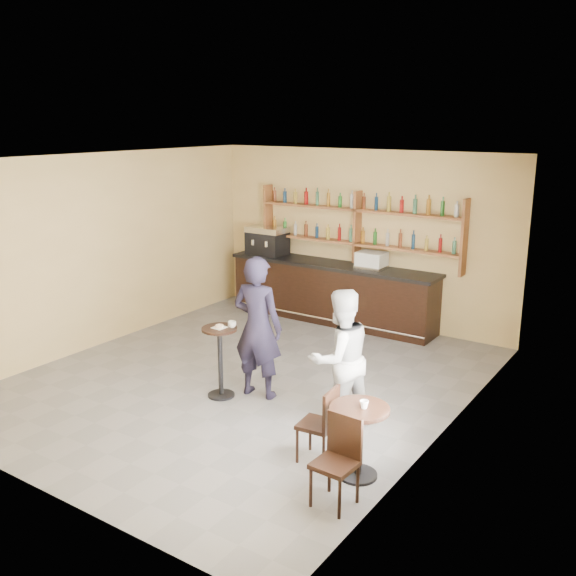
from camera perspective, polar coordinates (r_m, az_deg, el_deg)
The scene contains 23 objects.
floor at distance 9.58m, azimuth -3.70°, elevation -8.11°, with size 7.00×7.00×0.00m, color slate.
ceiling at distance 8.83m, azimuth -4.05°, elevation 11.38°, with size 7.00×7.00×0.00m, color white.
wall_back at distance 11.97m, azimuth 6.43°, elevation 4.52°, with size 7.00×7.00×0.00m, color #DBBC7C.
wall_front at distance 6.77m, azimuth -22.31°, elevation -4.68°, with size 7.00×7.00×0.00m, color #DBBC7C.
wall_left at distance 11.12m, azimuth -16.23°, elevation 3.22°, with size 7.00×7.00×0.00m, color #DBBC7C.
wall_right at distance 7.67m, azimuth 14.20°, elevation -1.74°, with size 7.00×7.00×0.00m, color #DBBC7C.
window_pane at distance 6.57m, azimuth 10.61°, elevation -3.42°, with size 2.00×2.00×0.00m, color white.
window_frame at distance 6.57m, azimuth 10.56°, elevation -3.41°, with size 0.04×1.70×2.10m, color black, non-canonical shape.
shelf_unit at distance 11.82m, azimuth 6.17°, elevation 5.43°, with size 4.00×0.26×1.40m, color brown, non-canonical shape.
liquor_bottles at distance 11.79m, azimuth 6.19°, elevation 6.25°, with size 3.68×0.10×1.00m, color #8C5919, non-canonical shape.
bar_counter at distance 12.08m, azimuth 3.92°, elevation -0.38°, with size 4.14×0.81×1.12m, color black, non-canonical shape.
espresso_machine at distance 12.67m, azimuth -1.85°, elevation 4.24°, with size 0.76×0.49×0.55m, color black, non-canonical shape.
pastry_case at distance 11.54m, azimuth 7.44°, elevation 2.45°, with size 0.51×0.41×0.31m, color silver, non-canonical shape.
pedestal_table at distance 8.88m, azimuth -6.04°, elevation -6.58°, with size 0.48×0.48×1.00m, color black, non-canonical shape.
napkin at distance 8.71m, azimuth -6.12°, elevation -3.51°, with size 0.17×0.17×0.00m, color white.
donut at distance 8.69m, azimuth -6.12°, elevation -3.39°, with size 0.12×0.12×0.04m, color #CC884A.
cup_pedestal at distance 8.68m, azimuth -5.00°, elevation -3.24°, with size 0.11×0.11×0.09m, color white.
man_main at distance 8.72m, azimuth -2.71°, elevation -3.51°, with size 0.72×0.47×1.98m, color black.
cafe_table at distance 7.04m, azimuth 6.30°, elevation -13.45°, with size 0.64×0.64×0.81m, color black, non-canonical shape.
cup_cafe at distance 6.82m, azimuth 6.78°, elevation -10.25°, with size 0.09×0.09×0.09m, color white.
chair_west at distance 7.30m, azimuth 2.59°, elevation -11.96°, with size 0.38×0.38×0.88m, color black, non-canonical shape.
chair_south at distance 6.53m, azimuth 4.17°, elevation -15.29°, with size 0.39×0.39×0.91m, color black, non-canonical shape.
patron_second at distance 7.94m, azimuth 4.64°, elevation -6.25°, with size 0.85×0.67×1.76m, color #A8A9AE.
Camera 1 is at (5.40, -6.97, 3.74)m, focal length 40.00 mm.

